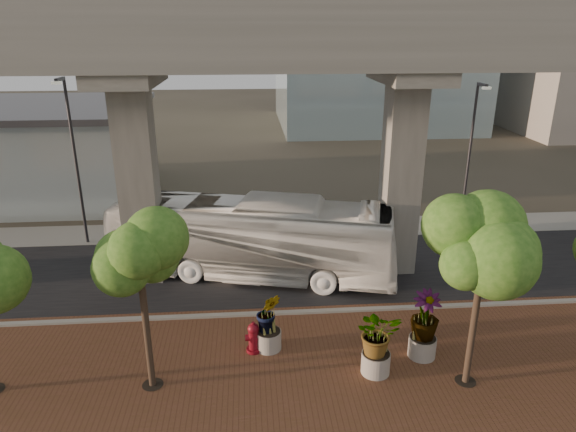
{
  "coord_description": "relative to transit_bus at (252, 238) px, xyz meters",
  "views": [
    {
      "loc": [
        -1.06,
        -20.53,
        11.3
      ],
      "look_at": [
        0.61,
        0.5,
        3.47
      ],
      "focal_mm": 32.0,
      "sensor_mm": 36.0,
      "label": 1
    }
  ],
  "objects": [
    {
      "name": "planter_left",
      "position": [
        0.48,
        -6.22,
        -0.43
      ],
      "size": [
        2.1,
        2.1,
        2.31
      ],
      "color": "gray",
      "rests_on": "ground"
    },
    {
      "name": "streetlamp_west",
      "position": [
        -9.09,
        4.46,
        3.31
      ],
      "size": [
        0.44,
        1.29,
        8.91
      ],
      "color": "#2D2D32",
      "rests_on": "ground"
    },
    {
      "name": "fire_hydrant",
      "position": [
        -0.07,
        -6.35,
        -1.25
      ],
      "size": [
        0.61,
        0.55,
        1.22
      ],
      "color": "maroon",
      "rests_on": "ground"
    },
    {
      "name": "far_sidewalk",
      "position": [
        0.98,
        5.66,
        -1.86
      ],
      "size": [
        90.0,
        3.0,
        0.06
      ],
      "primitive_type": "cube",
      "color": "gray",
      "rests_on": "ground"
    },
    {
      "name": "transit_viaduct",
      "position": [
        0.98,
        0.16,
        5.39
      ],
      "size": [
        72.0,
        5.6,
        12.4
      ],
      "color": "gray",
      "rests_on": "ground"
    },
    {
      "name": "streetlamp_east",
      "position": [
        12.23,
        4.62,
        3.04
      ],
      "size": [
        0.42,
        1.22,
        8.45
      ],
      "color": "#343339",
      "rests_on": "ground"
    },
    {
      "name": "planter_front",
      "position": [
        4.09,
        -7.92,
        -0.36
      ],
      "size": [
        2.2,
        2.2,
        2.42
      ],
      "color": "#9E978E",
      "rests_on": "ground"
    },
    {
      "name": "street_tree_near_west",
      "position": [
        -3.47,
        -7.98,
        3.07
      ],
      "size": [
        3.43,
        3.43,
        6.5
      ],
      "color": "#413125",
      "rests_on": "ground"
    },
    {
      "name": "ground",
      "position": [
        0.98,
        -1.84,
        -1.89
      ],
      "size": [
        160.0,
        160.0,
        0.0
      ],
      "primitive_type": "plane",
      "color": "#3B372B",
      "rests_on": "ground"
    },
    {
      "name": "planter_right",
      "position": [
        5.98,
        -7.12,
        -0.27
      ],
      "size": [
        2.41,
        2.41,
        2.58
      ],
      "color": "gray",
      "rests_on": "ground"
    },
    {
      "name": "brick_plaza",
      "position": [
        0.98,
        -9.84,
        -1.86
      ],
      "size": [
        70.0,
        13.0,
        0.06
      ],
      "primitive_type": "cube",
      "color": "brown",
      "rests_on": "ground"
    },
    {
      "name": "street_tree_near_east",
      "position": [
        7.02,
        -8.63,
        3.07
      ],
      "size": [
        3.65,
        3.65,
        6.59
      ],
      "color": "#413125",
      "rests_on": "ground"
    },
    {
      "name": "curb_strip",
      "position": [
        0.98,
        -3.84,
        -1.81
      ],
      "size": [
        70.0,
        0.25,
        0.16
      ],
      "primitive_type": "cube",
      "color": "gray",
      "rests_on": "ground"
    },
    {
      "name": "transit_bus",
      "position": [
        0.0,
        0.0,
        0.0
      ],
      "size": [
        13.94,
        6.57,
        3.78
      ],
      "primitive_type": "imported",
      "rotation": [
        0.0,
        0.0,
        1.31
      ],
      "color": "white",
      "rests_on": "ground"
    },
    {
      "name": "asphalt_road",
      "position": [
        0.98,
        0.16,
        -1.87
      ],
      "size": [
        90.0,
        8.0,
        0.04
      ],
      "primitive_type": "cube",
      "color": "black",
      "rests_on": "ground"
    }
  ]
}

